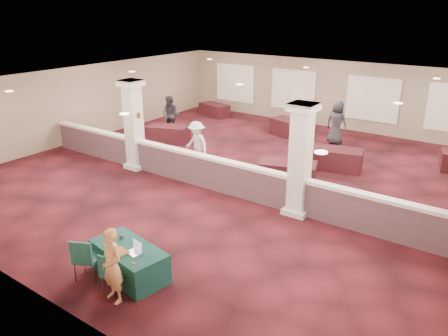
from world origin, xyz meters
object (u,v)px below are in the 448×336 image
Objects in this scene: far_table_front_left at (168,134)px; attendee_a at (171,115)px; far_table_back_center at (290,128)px; far_table_front_center at (287,173)px; near_table at (129,261)px; conf_chair_main at (112,271)px; conf_chair_side at (85,256)px; attendee_b at (197,144)px; far_table_back_left at (215,110)px; woman at (112,266)px; attendee_d at (337,123)px; far_table_front_right at (335,159)px; attendee_c at (301,153)px.

attendee_a is (-0.69, 1.00, 0.52)m from far_table_front_left.
attendee_a is at bearing -148.48° from far_table_back_center.
near_table is at bearing -93.17° from far_table_front_center.
conf_chair_main is 0.86m from conf_chair_side.
attendee_b is (-2.60, 7.09, 0.24)m from conf_chair_side.
far_table_back_left is (-7.58, 6.20, -0.04)m from far_table_front_center.
near_table is 0.99m from woman.
woman is at bearing 96.86° from attendee_d.
woman is (1.02, -0.11, 0.20)m from conf_chair_side.
attendee_d reaches higher than attendee_b.
near_table is 11.92m from attendee_d.
attendee_b is (2.87, -1.56, 0.47)m from far_table_front_left.
far_table_front_center is 1.00× the size of attendee_d.
conf_chair_main reaches higher than far_table_back_center.
far_table_front_left is at bearing -172.12° from far_table_front_right.
attendee_a is (-7.02, 9.65, 0.32)m from conf_chair_main.
woman is at bearing -53.51° from far_table_front_left.
far_table_front_right is (0.77, 2.26, 0.00)m from far_table_front_center.
woman is 8.70m from attendee_c.
attendee_a is 7.14m from attendee_c.
conf_chair_main is 12.73m from far_table_back_center.
far_table_front_center is 9.79m from far_table_back_left.
attendee_b is at bearing -175.22° from far_table_front_center.
attendee_d reaches higher than far_table_front_left.
woman is 12.87m from far_table_back_center.
near_table is 14.79m from far_table_back_left.
conf_chair_side is at bearing -78.88° from attendee_a.
woman is 15.68m from far_table_back_left.
far_table_front_left is at bearing 37.93° from attendee_d.
far_table_front_left is at bearing -76.64° from attendee_a.
attendee_d is (6.06, 3.93, 0.58)m from far_table_front_left.
attendee_c is at bearing 35.18° from attendee_b.
far_table_front_left is at bearing 116.77° from attendee_c.
attendee_b is at bearing -58.46° from far_table_back_left.
attendee_d is (-0.40, 5.20, 0.56)m from far_table_front_center.
conf_chair_side reaches higher than conf_chair_main.
conf_chair_side is at bearing -57.71° from far_table_front_left.
woman reaches higher than far_table_back_center.
near_table is at bearing 124.92° from woman.
far_table_front_center is 1.26m from attendee_c.
attendee_b is at bearing 140.56° from attendee_c.
far_table_front_left is 5.52m from far_table_back_center.
attendee_b reaches higher than far_table_back_center.
conf_chair_side is 0.54× the size of attendee_d.
woman reaches higher than far_table_front_center.
far_table_front_center is 1.24× the size of attendee_c.
far_table_front_left is 6.58m from far_table_front_center.
far_table_front_right reaches higher than far_table_back_center.
conf_chair_side is 12.60m from far_table_back_center.
attendee_b is (-3.46, 7.09, 0.27)m from conf_chair_main.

